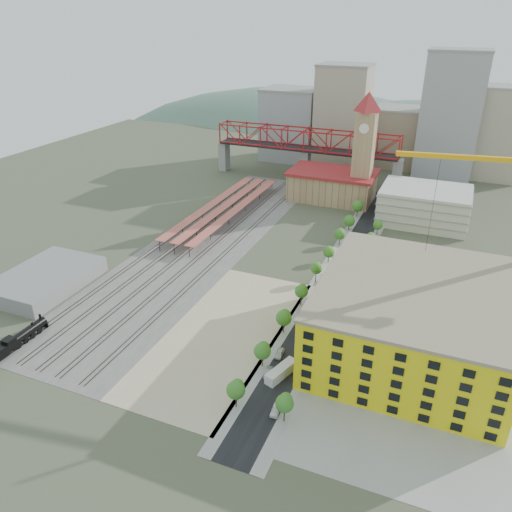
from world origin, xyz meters
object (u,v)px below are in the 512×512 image
at_px(site_trailer_a, 281,372).
at_px(car_0, 279,354).
at_px(locomotive, 19,339).
at_px(site_trailer_b, 303,334).
at_px(construction_building, 412,319).
at_px(site_trailer_c, 314,315).
at_px(clock_tower, 365,139).
at_px(site_trailer_d, 319,306).

relative_size(site_trailer_a, car_0, 2.15).
height_order(locomotive, site_trailer_b, locomotive).
height_order(site_trailer_b, car_0, site_trailer_b).
relative_size(construction_building, car_0, 11.47).
bearing_deg(car_0, site_trailer_b, 68.04).
xyz_separation_m(site_trailer_a, site_trailer_c, (0.00, 26.14, -0.00)).
bearing_deg(site_trailer_c, site_trailer_b, -105.07).
bearing_deg(site_trailer_c, clock_tower, 79.72).
bearing_deg(locomotive, site_trailer_c, 31.53).
bearing_deg(clock_tower, site_trailer_c, -85.22).
relative_size(clock_tower, locomotive, 2.59).
relative_size(clock_tower, site_trailer_c, 5.50).
bearing_deg(site_trailer_a, clock_tower, 111.68).
bearing_deg(site_trailer_d, locomotive, -163.98).
relative_size(locomotive, site_trailer_c, 2.13).
height_order(site_trailer_a, car_0, site_trailer_a).
xyz_separation_m(locomotive, site_trailer_d, (66.00, 45.78, -0.64)).
height_order(locomotive, site_trailer_d, locomotive).
bearing_deg(construction_building, site_trailer_c, 170.42).
relative_size(site_trailer_c, car_0, 2.14).
height_order(site_trailer_a, site_trailer_c, site_trailer_a).
distance_m(site_trailer_a, site_trailer_d, 31.43).
bearing_deg(site_trailer_c, site_trailer_a, -105.07).
xyz_separation_m(clock_tower, locomotive, (-58.00, -136.10, -26.82)).
xyz_separation_m(construction_building, car_0, (-29.00, -14.77, -8.66)).
relative_size(site_trailer_b, site_trailer_d, 1.07).
xyz_separation_m(construction_building, locomotive, (-92.00, -36.10, -7.54)).
bearing_deg(construction_building, clock_tower, 108.78).
distance_m(clock_tower, construction_building, 107.36).
bearing_deg(clock_tower, car_0, -87.51).
height_order(site_trailer_a, site_trailer_d, site_trailer_a).
bearing_deg(clock_tower, site_trailer_a, -86.24).
distance_m(clock_tower, site_trailer_c, 99.78).
xyz_separation_m(site_trailer_a, site_trailer_b, (0.00, 16.50, 0.03)).
xyz_separation_m(site_trailer_b, car_0, (-3.00, -9.52, -0.58)).
height_order(clock_tower, site_trailer_d, clock_tower).
relative_size(clock_tower, site_trailer_b, 5.35).
relative_size(site_trailer_d, car_0, 2.05).
relative_size(construction_building, locomotive, 2.52).
height_order(clock_tower, construction_building, clock_tower).
height_order(construction_building, site_trailer_a, construction_building).
height_order(locomotive, car_0, locomotive).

